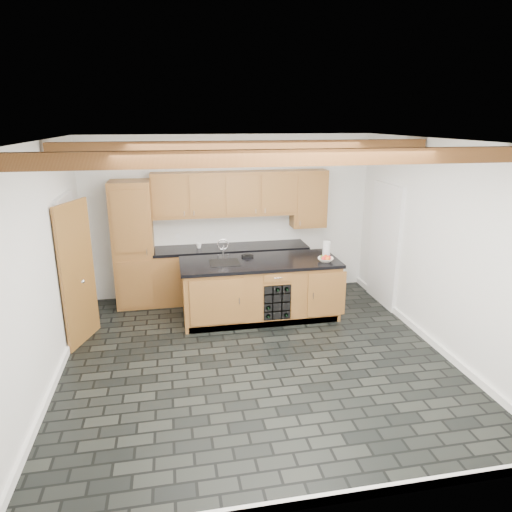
% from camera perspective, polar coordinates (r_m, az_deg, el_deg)
% --- Properties ---
extents(ground, '(5.00, 5.00, 0.00)m').
position_cam_1_polar(ground, '(6.21, 0.06, -12.53)').
color(ground, black).
rests_on(ground, ground).
extents(room_shell, '(5.01, 5.00, 5.00)m').
position_cam_1_polar(room_shell, '(6.12, -1.65, 2.42)').
color(room_shell, white).
rests_on(room_shell, ground).
extents(back_cabinetry, '(3.65, 0.62, 2.20)m').
position_cam_1_polar(back_cabinetry, '(7.86, -5.69, 1.47)').
color(back_cabinetry, '#94592F').
rests_on(back_cabinetry, ground).
extents(island, '(2.48, 0.96, 0.93)m').
position_cam_1_polar(island, '(7.21, 0.54, -4.16)').
color(island, '#94592F').
rests_on(island, ground).
extents(faucet, '(0.45, 0.40, 0.34)m').
position_cam_1_polar(faucet, '(7.02, -3.99, -0.50)').
color(faucet, black).
rests_on(faucet, island).
extents(kitchen_scale, '(0.18, 0.13, 0.05)m').
position_cam_1_polar(kitchen_scale, '(7.26, -1.07, 0.06)').
color(kitchen_scale, black).
rests_on(kitchen_scale, island).
extents(fruit_bowl, '(0.31, 0.31, 0.06)m').
position_cam_1_polar(fruit_bowl, '(7.11, 8.68, -0.46)').
color(fruit_bowl, silver).
rests_on(fruit_bowl, island).
extents(fruit_cluster, '(0.16, 0.17, 0.07)m').
position_cam_1_polar(fruit_cluster, '(7.10, 8.69, -0.22)').
color(fruit_cluster, red).
rests_on(fruit_cluster, fruit_bowl).
extents(paper_towel, '(0.12, 0.12, 0.22)m').
position_cam_1_polar(paper_towel, '(7.44, 8.79, 0.96)').
color(paper_towel, white).
rests_on(paper_towel, island).
extents(mug, '(0.11, 0.11, 0.09)m').
position_cam_1_polar(mug, '(7.82, -7.16, 1.31)').
color(mug, white).
rests_on(mug, back_cabinetry).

